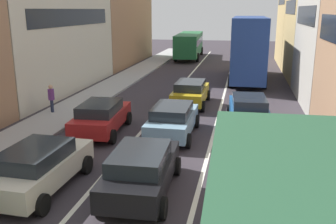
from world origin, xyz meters
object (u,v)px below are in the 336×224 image
hatchback_centre_lane_third (173,119)px  sedan_right_lane_behind_truck (258,150)px  sedan_centre_lane_second (141,169)px  bus_far_queue_secondary (189,43)px  sedan_left_lane_third (101,116)px  wagon_right_lane_far (249,110)px  pedestrian_mid_sidewalk (51,98)px  wagon_left_lane_second (39,166)px  bus_mid_queue_primary (249,46)px  coupe_centre_lane_fourth (190,92)px

hatchback_centre_lane_third → sedan_right_lane_behind_truck: same height
sedan_centre_lane_second → bus_far_queue_secondary: 34.38m
sedan_left_lane_third → wagon_right_lane_far: size_ratio=1.00×
pedestrian_mid_sidewalk → sedan_right_lane_behind_truck: bearing=119.0°
wagon_left_lane_second → sedan_right_lane_behind_truck: bearing=-65.5°
sedan_centre_lane_second → sedan_left_lane_third: bearing=29.9°
wagon_left_lane_second → bus_mid_queue_primary: (6.53, 21.04, 2.03)m
sedan_centre_lane_second → sedan_right_lane_behind_truck: bearing=-57.9°
bus_mid_queue_primary → sedan_left_lane_third: bearing=155.9°
wagon_left_lane_second → hatchback_centre_lane_third: 6.87m
wagon_left_lane_second → sedan_left_lane_third: bearing=3.3°
sedan_centre_lane_second → sedan_left_lane_third: size_ratio=0.99×
sedan_centre_lane_second → sedan_left_lane_third: same height
bus_mid_queue_primary → pedestrian_mid_sidewalk: 16.55m
wagon_left_lane_second → coupe_centre_lane_fourth: 12.43m
bus_mid_queue_primary → bus_far_queue_secondary: bus_mid_queue_primary is taller
coupe_centre_lane_fourth → wagon_right_lane_far: same height
wagon_left_lane_second → bus_mid_queue_primary: size_ratio=0.41×
sedan_centre_lane_second → coupe_centre_lane_fourth: bearing=-1.7°
sedan_left_lane_third → pedestrian_mid_sidewalk: (-3.88, 2.56, 0.15)m
coupe_centre_lane_fourth → wagon_left_lane_second: bearing=165.6°
sedan_left_lane_third → wagon_right_lane_far: 7.25m
sedan_centre_lane_second → hatchback_centre_lane_third: size_ratio=1.01×
sedan_right_lane_behind_truck → wagon_right_lane_far: (-0.29, 5.62, 0.00)m
pedestrian_mid_sidewalk → hatchback_centre_lane_third: bearing=127.8°
wagon_right_lane_far → bus_far_queue_secondary: 26.99m
sedan_centre_lane_second → sedan_right_lane_behind_truck: 4.38m
wagon_right_lane_far → hatchback_centre_lane_third: bearing=121.8°
sedan_right_lane_behind_truck → bus_mid_queue_primary: bus_mid_queue_primary is taller
sedan_left_lane_third → coupe_centre_lane_fourth: same height
wagon_left_lane_second → hatchback_centre_lane_third: bearing=-26.0°
bus_far_queue_secondary → pedestrian_mid_sidewalk: 26.44m
bus_far_queue_secondary → bus_mid_queue_primary: bearing=-156.3°
hatchback_centre_lane_third → sedan_right_lane_behind_truck: (3.69, -3.19, 0.00)m
coupe_centre_lane_fourth → bus_far_queue_secondary: bus_far_queue_secondary is taller
wagon_right_lane_far → bus_far_queue_secondary: (-6.81, 26.10, 0.96)m
sedan_left_lane_third → wagon_right_lane_far: (6.76, 2.62, 0.00)m
wagon_left_lane_second → sedan_left_lane_third: 5.90m
coupe_centre_lane_fourth → pedestrian_mid_sidewalk: pedestrian_mid_sidewalk is taller
sedan_centre_lane_second → pedestrian_mid_sidewalk: size_ratio=2.63×
wagon_right_lane_far → sedan_left_lane_third: bearing=107.3°
hatchback_centre_lane_third → bus_far_queue_secondary: bearing=6.6°
wagon_left_lane_second → sedan_left_lane_third: (-0.17, 5.90, 0.00)m
hatchback_centre_lane_third → bus_mid_queue_primary: (3.34, 14.96, 2.03)m
hatchback_centre_lane_third → coupe_centre_lane_fourth: same height
pedestrian_mid_sidewalk → wagon_right_lane_far: bearing=146.3°
sedan_left_lane_third → bus_far_queue_secondary: bus_far_queue_secondary is taller
wagon_left_lane_second → bus_far_queue_secondary: 34.63m
wagon_left_lane_second → coupe_centre_lane_fourth: bearing=-13.1°
sedan_right_lane_behind_truck → bus_far_queue_secondary: bus_far_queue_secondary is taller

